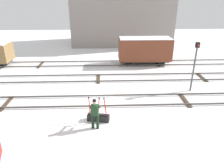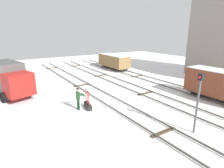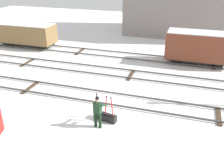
{
  "view_description": "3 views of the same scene",
  "coord_description": "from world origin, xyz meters",
  "px_view_note": "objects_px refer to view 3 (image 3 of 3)",
  "views": [
    {
      "loc": [
        0.51,
        -12.14,
        6.58
      ],
      "look_at": [
        0.99,
        0.29,
        1.17
      ],
      "focal_mm": 33.42,
      "sensor_mm": 36.0,
      "label": 1
    },
    {
      "loc": [
        12.37,
        -7.81,
        5.79
      ],
      "look_at": [
        -0.99,
        0.8,
        1.22
      ],
      "focal_mm": 29.61,
      "sensor_mm": 36.0,
      "label": 2
    },
    {
      "loc": [
        3.98,
        -13.07,
        7.56
      ],
      "look_at": [
        -0.36,
        0.53,
        0.82
      ],
      "focal_mm": 41.49,
      "sensor_mm": 36.0,
      "label": 3
    }
  ],
  "objects_px": {
    "freight_car_back_track": "(25,33)",
    "rail_worker": "(98,110)",
    "switch_lever_frame": "(105,116)",
    "freight_car_mid_siding": "(199,46)"
  },
  "relations": [
    {
      "from": "freight_car_back_track",
      "to": "rail_worker",
      "type": "bearing_deg",
      "value": -43.36
    },
    {
      "from": "freight_car_back_track",
      "to": "switch_lever_frame",
      "type": "bearing_deg",
      "value": -41.14
    },
    {
      "from": "rail_worker",
      "to": "freight_car_back_track",
      "type": "height_order",
      "value": "freight_car_back_track"
    },
    {
      "from": "rail_worker",
      "to": "freight_car_back_track",
      "type": "xyz_separation_m",
      "value": [
        -11.59,
        10.8,
        0.33
      ]
    },
    {
      "from": "freight_car_back_track",
      "to": "freight_car_mid_siding",
      "type": "height_order",
      "value": "freight_car_mid_siding"
    },
    {
      "from": "rail_worker",
      "to": "freight_car_mid_siding",
      "type": "height_order",
      "value": "freight_car_mid_siding"
    },
    {
      "from": "switch_lever_frame",
      "to": "freight_car_mid_siding",
      "type": "bearing_deg",
      "value": 77.44
    },
    {
      "from": "switch_lever_frame",
      "to": "freight_car_back_track",
      "type": "distance_m",
      "value": 15.52
    },
    {
      "from": "rail_worker",
      "to": "freight_car_back_track",
      "type": "distance_m",
      "value": 15.84
    },
    {
      "from": "freight_car_back_track",
      "to": "freight_car_mid_siding",
      "type": "bearing_deg",
      "value": -0.38
    }
  ]
}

